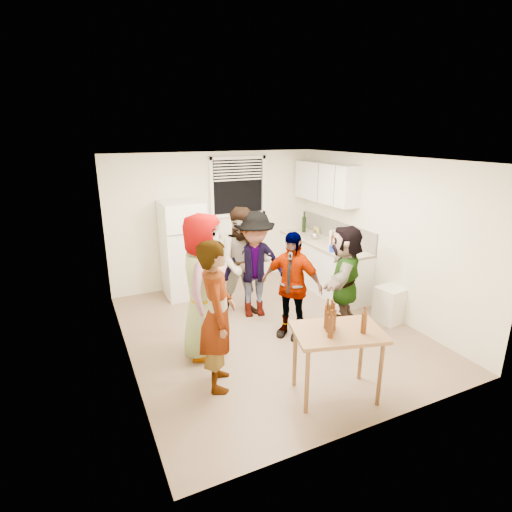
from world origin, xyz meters
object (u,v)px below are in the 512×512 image
trash_bin (390,306)px  guest_back_right (255,314)px  guest_grey (207,353)px  refrigerator (183,250)px  wine_bottle (304,232)px  red_cup (331,326)px  guest_black (290,335)px  beer_bottle_table (331,329)px  serving_table (334,394)px  guest_orange (341,324)px  guest_back_left (245,314)px  guest_stripe (219,383)px  blue_cup (332,252)px  beer_bottle_counter (332,248)px  kettle (315,239)px

trash_bin → guest_back_right: size_ratio=0.33×
trash_bin → guest_grey: bearing=173.7°
refrigerator → wine_bottle: 2.50m
wine_bottle → red_cup: (-1.79, -3.47, -0.10)m
trash_bin → guest_black: size_ratio=0.36×
beer_bottle_table → serving_table: bearing=-44.2°
guest_orange → guest_grey: bearing=-50.4°
guest_grey → guest_back_left: bearing=-14.7°
guest_orange → refrigerator: bearing=-97.5°
guest_back_left → guest_black: guest_back_left is taller
wine_bottle → guest_stripe: 4.14m
trash_bin → serving_table: 2.19m
wine_bottle → blue_cup: bearing=-102.5°
guest_black → wine_bottle: bearing=108.0°
wine_bottle → guest_stripe: size_ratio=0.18×
blue_cup → guest_orange: size_ratio=0.08×
guest_stripe → guest_black: size_ratio=1.13×
beer_bottle_counter → guest_black: size_ratio=0.14×
trash_bin → guest_stripe: trash_bin is taller
kettle → blue_cup: bearing=-116.2°
guest_back_right → serving_table: bearing=-78.0°
blue_cup → guest_stripe: (-2.57, -1.45, -0.90)m
refrigerator → beer_bottle_table: (0.67, -3.49, -0.05)m
beer_bottle_counter → guest_back_right: size_ratio=0.13×
trash_bin → guest_black: bearing=170.5°
kettle → guest_back_right: kettle is taller
trash_bin → guest_back_left: (-1.94, 1.20, -0.25)m
guest_stripe → beer_bottle_counter: bearing=-40.1°
kettle → guest_stripe: 3.71m
wine_bottle → trash_bin: size_ratio=0.56×
serving_table → beer_bottle_table: 0.81m
refrigerator → guest_grey: 2.27m
trash_bin → red_cup: (-1.87, -1.03, 0.55)m
beer_bottle_counter → guest_back_left: 1.93m
refrigerator → guest_back_left: bearing=-61.7°
blue_cup → refrigerator: bearing=148.2°
trash_bin → guest_orange: size_ratio=0.36×
refrigerator → beer_bottle_counter: (2.35, -1.15, 0.05)m
beer_bottle_table → guest_grey: size_ratio=0.13×
wine_bottle → beer_bottle_table: bearing=-117.4°
wine_bottle → guest_back_right: size_ratio=0.18×
refrigerator → serving_table: size_ratio=1.78×
guest_back_right → trash_bin: bearing=-18.2°
trash_bin → guest_orange: bearing=163.7°
guest_back_right → guest_black: (0.18, -0.84, 0.00)m
kettle → red_cup: 3.36m
beer_bottle_counter → beer_bottle_table: 2.88m
wine_bottle → beer_bottle_counter: bearing=-97.2°
guest_grey → guest_back_right: (1.08, 0.79, 0.00)m
beer_bottle_counter → serving_table: 3.03m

